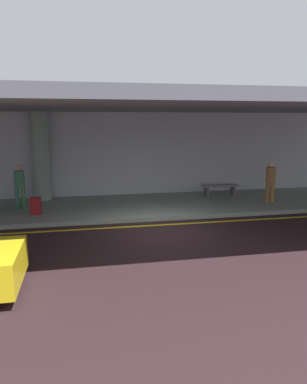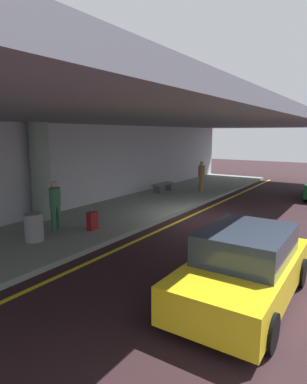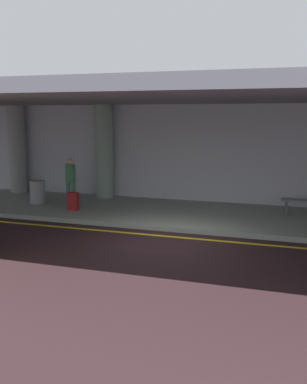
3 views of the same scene
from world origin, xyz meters
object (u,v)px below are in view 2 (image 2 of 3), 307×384
at_px(car_yellow_taxi, 244,267).
at_px(suitcase_upright_primary, 92,221).
at_px(traveler_with_luggage, 55,202).
at_px(person_waiting_for_ride, 201,174).
at_px(trash_bin_steel, 34,227).
at_px(support_column_left_mid, 40,172).
at_px(bench_metal, 163,186).

distance_m(car_yellow_taxi, suitcase_upright_primary, 6.02).
xyz_separation_m(traveler_with_luggage, person_waiting_for_ride, (9.80, -0.84, 0.00)).
xyz_separation_m(suitcase_upright_primary, trash_bin_steel, (-1.84, 0.67, 0.11)).
bearing_deg(support_column_left_mid, person_waiting_for_ride, -14.60).
distance_m(traveler_with_luggage, trash_bin_steel, 1.35).
xyz_separation_m(person_waiting_for_ride, suitcase_upright_primary, (-9.14, -0.22, -0.65)).
relative_size(car_yellow_taxi, person_waiting_for_ride, 2.44).
xyz_separation_m(support_column_left_mid, traveler_with_luggage, (-0.67, -1.54, -0.86)).
bearing_deg(traveler_with_luggage, person_waiting_for_ride, -4.77).
bearing_deg(traveler_with_luggage, trash_bin_steel, -162.01).
bearing_deg(bench_metal, support_column_left_mid, 174.51).
bearing_deg(trash_bin_steel, traveler_with_luggage, 17.88).
bearing_deg(support_column_left_mid, bench_metal, -5.49).
height_order(person_waiting_for_ride, bench_metal, person_waiting_for_ride).
bearing_deg(trash_bin_steel, person_waiting_for_ride, -2.37).
bearing_deg(bench_metal, person_waiting_for_ride, -47.56).
relative_size(person_waiting_for_ride, suitcase_upright_primary, 1.87).
bearing_deg(traveler_with_luggage, bench_metal, 5.68).
relative_size(car_yellow_taxi, bench_metal, 2.56).
distance_m(car_yellow_taxi, person_waiting_for_ride, 12.36).
distance_m(traveler_with_luggage, bench_metal, 8.36).
height_order(support_column_left_mid, trash_bin_steel, support_column_left_mid).
bearing_deg(person_waiting_for_ride, trash_bin_steel, 68.23).
distance_m(person_waiting_for_ride, suitcase_upright_primary, 9.17).
bearing_deg(trash_bin_steel, suitcase_upright_primary, -20.08).
height_order(person_waiting_for_ride, suitcase_upright_primary, person_waiting_for_ride).
xyz_separation_m(traveler_with_luggage, suitcase_upright_primary, (0.66, -1.05, -0.65)).
bearing_deg(suitcase_upright_primary, support_column_left_mid, 92.48).
bearing_deg(car_yellow_taxi, support_column_left_mid, -99.86).
height_order(support_column_left_mid, person_waiting_for_ride, support_column_left_mid).
distance_m(support_column_left_mid, person_waiting_for_ride, 9.47).
bearing_deg(bench_metal, suitcase_upright_primary, -166.29).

